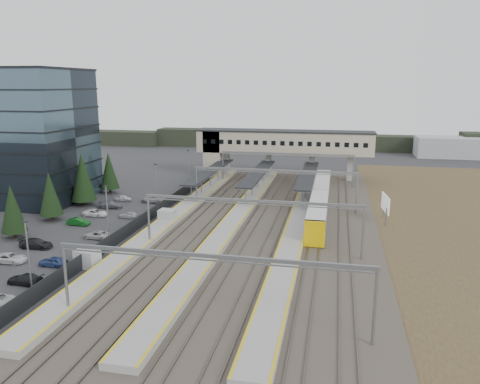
% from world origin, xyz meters
% --- Properties ---
extents(ground, '(220.00, 220.00, 0.00)m').
position_xyz_m(ground, '(0.00, 0.00, 0.00)').
color(ground, '#2B2B2D').
rests_on(ground, ground).
extents(office_building, '(24.30, 18.30, 24.30)m').
position_xyz_m(office_building, '(-36.00, 12.00, 12.19)').
color(office_building, '#3C5260').
rests_on(office_building, ground).
extents(conifer_row, '(4.42, 49.82, 9.50)m').
position_xyz_m(conifer_row, '(-22.00, -3.86, 4.84)').
color(conifer_row, black).
rests_on(conifer_row, ground).
extents(car_park, '(10.64, 44.78, 1.29)m').
position_xyz_m(car_park, '(-13.70, -7.72, 0.60)').
color(car_park, silver).
rests_on(car_park, ground).
extents(lampposts, '(0.50, 53.25, 8.07)m').
position_xyz_m(lampposts, '(-8.00, 1.25, 4.34)').
color(lampposts, gray).
rests_on(lampposts, ground).
extents(fence, '(0.08, 90.00, 2.00)m').
position_xyz_m(fence, '(-6.50, 5.00, 1.00)').
color(fence, '#26282B').
rests_on(fence, ground).
extents(relay_cabin_near, '(2.91, 2.31, 2.21)m').
position_xyz_m(relay_cabin_near, '(-6.31, -16.76, 1.10)').
color(relay_cabin_near, '#9FA2A4').
rests_on(relay_cabin_near, ground).
extents(relay_cabin_far, '(2.54, 2.16, 2.24)m').
position_xyz_m(relay_cabin_far, '(-3.31, 2.36, 1.12)').
color(relay_cabin_far, '#9FA2A4').
rests_on(relay_cabin_far, ground).
extents(rail_corridor, '(34.00, 90.00, 0.92)m').
position_xyz_m(rail_corridor, '(9.34, 5.00, 0.29)').
color(rail_corridor, '#3D372E').
rests_on(rail_corridor, ground).
extents(canopies, '(23.10, 30.00, 3.28)m').
position_xyz_m(canopies, '(7.00, 27.00, 3.92)').
color(canopies, black).
rests_on(canopies, ground).
extents(footbridge, '(40.40, 6.40, 11.20)m').
position_xyz_m(footbridge, '(7.70, 42.00, 7.93)').
color(footbridge, tan).
rests_on(footbridge, ground).
extents(gantries, '(28.40, 62.28, 7.17)m').
position_xyz_m(gantries, '(12.00, 3.00, 6.00)').
color(gantries, gray).
rests_on(gantries, ground).
extents(train, '(2.80, 38.88, 3.52)m').
position_xyz_m(train, '(20.00, 14.25, 2.00)').
color(train, silver).
rests_on(train, ground).
extents(billboard, '(0.77, 5.31, 4.40)m').
position_xyz_m(billboard, '(30.34, 10.06, 2.91)').
color(billboard, gray).
rests_on(billboard, ground).
extents(treeline_far, '(170.00, 19.00, 7.00)m').
position_xyz_m(treeline_far, '(23.81, 92.28, 2.95)').
color(treeline_far, black).
rests_on(treeline_far, ground).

